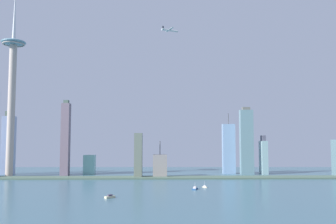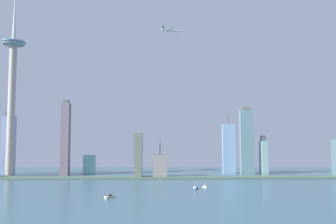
# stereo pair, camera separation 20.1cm
# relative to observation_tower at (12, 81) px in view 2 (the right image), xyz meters

# --- Properties ---
(waterfront_pier) EXTENTS (913.02, 49.30, 2.43)m
(waterfront_pier) POSITION_rel_observation_tower_xyz_m (295.50, -33.63, -187.78)
(waterfront_pier) COLOR #4B6252
(waterfront_pier) RESTS_ON ground
(observation_tower) EXTENTS (47.50, 47.50, 379.70)m
(observation_tower) POSITION_rel_observation_tower_xyz_m (0.00, 0.00, 0.00)
(observation_tower) COLOR #B5A599
(observation_tower) RESTS_ON ground
(skyscraper_0) EXTENTS (12.71, 26.27, 81.55)m
(skyscraper_0) POSITION_rel_observation_tower_xyz_m (513.78, 48.92, -151.74)
(skyscraper_0) COLOR #87ABAE
(skyscraper_0) RESTS_ON ground
(skyscraper_1) EXTENTS (23.01, 20.79, 40.68)m
(skyscraper_1) POSITION_rel_observation_tower_xyz_m (146.48, 49.98, -168.65)
(skyscraper_1) COLOR #79B2AC
(skyscraper_1) RESTS_ON ground
(skyscraper_2) EXTENTS (27.14, 15.83, 141.49)m
(skyscraper_2) POSITION_rel_observation_tower_xyz_m (476.84, 43.17, -120.15)
(skyscraper_2) COLOR slate
(skyscraper_2) RESTS_ON ground
(skyscraper_4) EXTENTS (24.80, 18.90, 132.67)m
(skyscraper_4) POSITION_rel_observation_tower_xyz_m (-25.41, 55.17, -126.01)
(skyscraper_4) COLOR #93A3C6
(skyscraper_4) RESTS_ON ground
(skyscraper_5) EXTENTS (16.28, 17.75, 153.38)m
(skyscraper_5) POSITION_rel_observation_tower_xyz_m (101.39, 25.76, -114.40)
(skyscraper_5) COLOR slate
(skyscraper_5) RESTS_ON ground
(skyscraper_6) EXTENTS (26.58, 16.26, 129.75)m
(skyscraper_6) POSITION_rel_observation_tower_xyz_m (442.44, 62.52, -135.77)
(skyscraper_6) COLOR #7E9FC5
(skyscraper_6) RESTS_ON ground
(skyscraper_7) EXTENTS (14.84, 24.62, 84.58)m
(skyscraper_7) POSITION_rel_observation_tower_xyz_m (252.52, -22.03, -146.70)
(skyscraper_7) COLOR slate
(skyscraper_7) RESTS_ON ground
(skyscraper_9) EXTENTS (26.74, 25.77, 69.86)m
(skyscraper_9) POSITION_rel_observation_tower_xyz_m (294.05, -13.95, -167.29)
(skyscraper_9) COLOR gray
(skyscraper_9) RESTS_ON ground
(boat_1) EXTENTS (7.50, 6.39, 9.39)m
(boat_1) POSITION_rel_observation_tower_xyz_m (360.30, -178.19, -187.87)
(boat_1) COLOR beige
(boat_1) RESTS_ON ground
(boat_2) EXTENTS (12.52, 12.49, 4.09)m
(boat_2) POSITION_rel_observation_tower_xyz_m (232.91, -277.85, -187.43)
(boat_2) COLOR beige
(boat_2) RESTS_ON ground
(boat_3) EXTENTS (10.02, 16.49, 10.04)m
(boat_3) POSITION_rel_observation_tower_xyz_m (343.68, -199.62, -187.54)
(boat_3) COLOR #24528D
(boat_3) RESTS_ON ground
(airplane) EXTENTS (32.50, 29.68, 8.60)m
(airplane) POSITION_rel_observation_tower_xyz_m (312.68, -43.52, 91.62)
(airplane) COLOR silver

